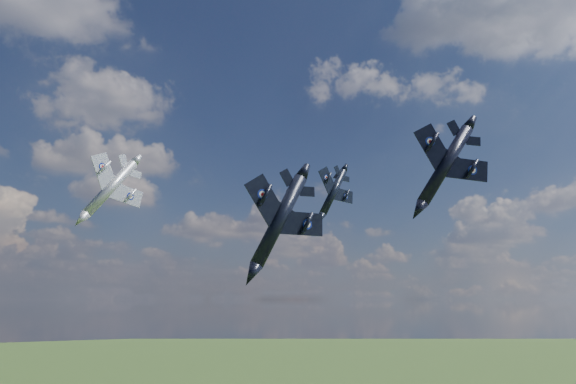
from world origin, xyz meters
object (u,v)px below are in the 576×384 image
jet_high_navy (333,192)px  jet_left_silver (111,188)px  jet_right_navy (445,165)px  jet_lead_navy (279,220)px

jet_high_navy → jet_left_silver: bearing=-175.7°
jet_high_navy → jet_left_silver: 42.33m
jet_high_navy → jet_left_silver: size_ratio=1.03×
jet_right_navy → jet_left_silver: jet_left_silver is taller
jet_lead_navy → jet_left_silver: bearing=136.6°
jet_right_navy → jet_left_silver: bearing=149.6°
jet_lead_navy → jet_right_navy: size_ratio=1.27×
jet_lead_navy → jet_left_silver: jet_left_silver is taller
jet_right_navy → jet_high_navy: 45.58m
jet_left_silver → jet_high_navy: bearing=-2.4°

